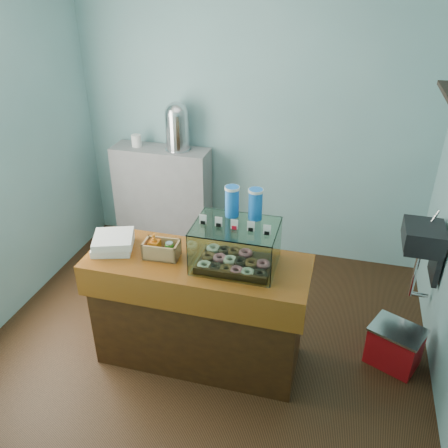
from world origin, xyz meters
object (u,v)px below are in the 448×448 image
(display_case, at_px, (236,243))
(red_cooler, at_px, (395,346))
(counter, at_px, (199,310))
(coffee_urn, at_px, (177,125))

(display_case, height_order, red_cooler, display_case)
(counter, height_order, red_cooler, counter)
(display_case, bearing_deg, counter, -169.99)
(display_case, height_order, coffee_urn, coffee_urn)
(counter, relative_size, coffee_urn, 3.33)
(display_case, xyz_separation_m, red_cooler, (1.19, 0.27, -0.90))
(counter, bearing_deg, red_cooler, 12.43)
(coffee_urn, height_order, red_cooler, coffee_urn)
(red_cooler, bearing_deg, coffee_urn, 174.65)
(display_case, xyz_separation_m, coffee_urn, (-0.98, 1.54, 0.29))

